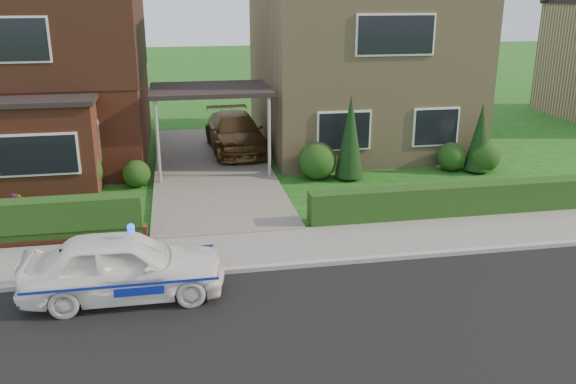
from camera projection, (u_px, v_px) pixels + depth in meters
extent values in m
plane|color=#164B14|center=(258.00, 352.00, 10.12)|extent=(120.00, 120.00, 0.00)
cube|color=black|center=(258.00, 352.00, 10.12)|extent=(60.00, 6.00, 0.02)
cube|color=#9E9993|center=(238.00, 270.00, 12.94)|extent=(60.00, 0.16, 0.12)
cube|color=slate|center=(233.00, 251.00, 13.93)|extent=(60.00, 2.00, 0.10)
cube|color=#666059|center=(213.00, 168.00, 20.37)|extent=(3.80, 12.00, 0.12)
cube|color=brown|center=(37.00, 75.00, 21.27)|extent=(7.20, 8.00, 5.80)
cube|color=white|center=(72.00, 142.00, 18.26)|extent=(1.60, 0.08, 1.30)
cube|color=white|center=(2.00, 40.00, 17.04)|extent=(2.60, 0.08, 1.30)
cube|color=black|center=(32.00, 33.00, 20.81)|extent=(7.26, 8.06, 2.90)
cube|color=brown|center=(43.00, 150.00, 17.51)|extent=(3.00, 1.40, 2.70)
cube|color=black|center=(37.00, 101.00, 17.07)|extent=(3.20, 1.60, 0.14)
cube|color=#9E8861|center=(357.00, 68.00, 23.29)|extent=(7.20, 8.00, 5.80)
cube|color=white|center=(344.00, 131.00, 19.73)|extent=(1.80, 0.08, 1.30)
cube|color=white|center=(436.00, 127.00, 20.28)|extent=(1.60, 0.08, 1.30)
cube|color=white|center=(396.00, 35.00, 19.06)|extent=(2.60, 0.08, 1.30)
cube|color=black|center=(210.00, 89.00, 19.54)|extent=(3.80, 3.00, 0.14)
cylinder|color=gray|center=(158.00, 143.00, 18.36)|extent=(0.10, 0.10, 2.70)
cylinder|color=gray|center=(269.00, 138.00, 18.95)|extent=(0.10, 0.10, 2.70)
cube|color=#113612|center=(447.00, 218.00, 16.12)|extent=(7.50, 0.55, 0.80)
sphere|color=#113612|center=(80.00, 171.00, 17.89)|extent=(1.32, 1.32, 1.32)
sphere|color=#113612|center=(136.00, 174.00, 18.53)|extent=(0.84, 0.84, 0.84)
sphere|color=#113612|center=(317.00, 161.00, 19.26)|extent=(1.20, 1.20, 1.20)
sphere|color=#113612|center=(451.00, 157.00, 20.19)|extent=(0.96, 0.96, 0.96)
sphere|color=#113612|center=(484.00, 156.00, 20.07)|extent=(1.08, 1.08, 1.08)
cone|color=black|center=(350.00, 139.00, 19.03)|extent=(0.90, 0.90, 2.60)
cone|color=black|center=(480.00, 139.00, 19.86)|extent=(0.90, 0.90, 2.20)
imported|color=white|center=(124.00, 266.00, 11.73)|extent=(1.57, 3.86, 1.31)
sphere|color=#193FF2|center=(131.00, 230.00, 11.54)|extent=(0.17, 0.17, 0.17)
cube|color=navy|center=(121.00, 287.00, 11.02)|extent=(3.54, 0.02, 0.05)
cube|color=navy|center=(127.00, 253.00, 12.48)|extent=(3.54, 0.01, 0.05)
ellipsoid|color=black|center=(63.00, 260.00, 11.37)|extent=(0.22, 0.17, 0.21)
sphere|color=white|center=(63.00, 262.00, 11.32)|extent=(0.11, 0.11, 0.11)
sphere|color=black|center=(63.00, 254.00, 11.31)|extent=(0.13, 0.13, 0.13)
cone|color=black|center=(60.00, 250.00, 11.29)|extent=(0.04, 0.04, 0.05)
cone|color=black|center=(65.00, 250.00, 11.31)|extent=(0.04, 0.04, 0.05)
imported|color=brown|center=(235.00, 132.00, 22.29)|extent=(2.12, 4.69, 1.33)
imported|color=gray|center=(79.00, 184.00, 17.70)|extent=(0.40, 0.27, 0.75)
imported|color=gray|center=(19.00, 207.00, 15.84)|extent=(0.46, 0.46, 0.72)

